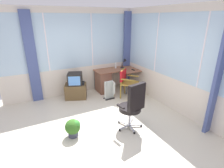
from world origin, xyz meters
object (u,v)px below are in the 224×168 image
(office_chair, at_px, (133,104))
(space_heater, at_px, (110,90))
(desk, at_px, (105,80))
(spray_bottle, at_px, (116,65))
(tv_on_stand, at_px, (76,87))
(desk_lamp, at_px, (125,62))
(tv_remote, at_px, (133,70))
(potted_plant, at_px, (73,127))
(wooden_armchair, at_px, (126,79))

(office_chair, xyz_separation_m, space_heater, (0.27, 1.66, -0.33))
(desk, height_order, spray_bottle, spray_bottle)
(office_chair, relative_size, tv_on_stand, 1.37)
(desk_lamp, height_order, tv_on_stand, desk_lamp)
(desk_lamp, distance_m, tv_remote, 0.44)
(spray_bottle, relative_size, space_heater, 0.38)
(desk, xyz_separation_m, desk_lamp, (0.77, 0.00, 0.54))
(tv_on_stand, distance_m, space_heater, 1.06)
(spray_bottle, xyz_separation_m, space_heater, (-0.60, -0.74, -0.54))
(tv_remote, relative_size, space_heater, 0.26)
(tv_remote, bearing_deg, space_heater, -167.88)
(spray_bottle, xyz_separation_m, tv_on_stand, (-1.52, -0.20, -0.47))
(space_heater, bearing_deg, desk_lamp, 34.71)
(office_chair, distance_m, space_heater, 1.71)
(spray_bottle, bearing_deg, office_chair, -110.11)
(tv_remote, bearing_deg, office_chair, -125.66)
(spray_bottle, distance_m, tv_on_stand, 1.60)
(space_heater, bearing_deg, potted_plant, -139.26)
(office_chair, height_order, potted_plant, office_chair)
(desk, distance_m, potted_plant, 2.55)
(tv_remote, height_order, spray_bottle, spray_bottle)
(desk_lamp, distance_m, spray_bottle, 0.33)
(wooden_armchair, bearing_deg, tv_remote, 35.06)
(desk_lamp, height_order, tv_remote, desk_lamp)
(desk, relative_size, wooden_armchair, 1.57)
(office_chair, distance_m, tv_on_stand, 2.30)
(desk, distance_m, wooden_armchair, 0.83)
(tv_on_stand, bearing_deg, wooden_armchair, -23.45)
(spray_bottle, height_order, wooden_armchair, spray_bottle)
(tv_remote, xyz_separation_m, potted_plant, (-2.53, -1.56, -0.52))
(office_chair, bearing_deg, potted_plant, 164.75)
(office_chair, height_order, tv_on_stand, office_chair)
(tv_remote, xyz_separation_m, tv_on_stand, (-1.92, 0.29, -0.37))
(desk_lamp, bearing_deg, desk, -179.66)
(wooden_armchair, xyz_separation_m, space_heater, (-0.53, 0.09, -0.28))
(tv_remote, bearing_deg, wooden_armchair, -146.70)
(potted_plant, bearing_deg, tv_on_stand, 71.68)
(office_chair, bearing_deg, desk, 79.88)
(potted_plant, bearing_deg, desk_lamp, 38.62)
(tv_remote, distance_m, tv_on_stand, 1.98)
(spray_bottle, height_order, space_heater, spray_bottle)
(desk, height_order, wooden_armchair, wooden_armchair)
(spray_bottle, distance_m, office_chair, 2.56)
(tv_remote, distance_m, office_chair, 2.30)
(tv_remote, distance_m, spray_bottle, 0.64)
(wooden_armchair, distance_m, tv_on_stand, 1.58)
(spray_bottle, relative_size, potted_plant, 0.55)
(desk_lamp, bearing_deg, office_chair, -117.21)
(tv_on_stand, bearing_deg, potted_plant, -108.32)
(desk, height_order, office_chair, office_chair)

